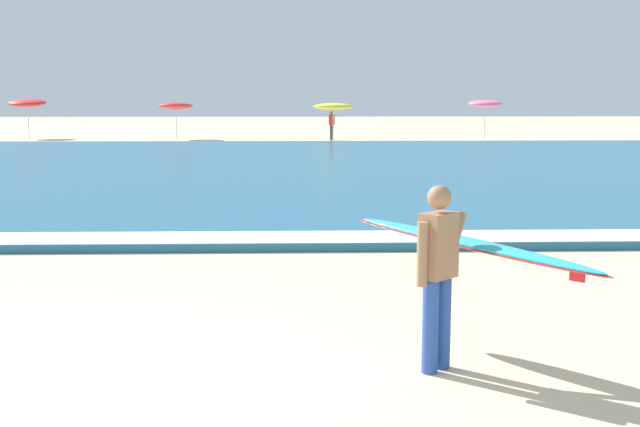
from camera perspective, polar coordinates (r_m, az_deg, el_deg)
ground_plane at (r=7.38m, az=-14.74°, el=-11.95°), size 160.00×160.00×0.00m
sea at (r=26.88m, az=-5.20°, el=3.24°), size 120.00×28.00×0.14m
surf_foam at (r=13.62m, az=-8.58°, el=-1.69°), size 120.00×1.14×0.01m
surfer_with_board at (r=7.59m, az=9.55°, el=-3.06°), size 2.18×2.30×1.73m
beach_umbrella_0 at (r=48.24m, az=-20.05°, el=7.39°), size 2.04×2.06×2.28m
beach_umbrella_1 at (r=45.39m, az=-10.20°, el=7.53°), size 1.87×1.89×2.07m
beach_umbrella_2 at (r=43.39m, az=0.94°, el=7.60°), size 2.12×2.13×2.03m
beach_umbrella_3 at (r=45.00m, az=11.65°, el=7.65°), size 1.79×1.80×2.20m
beachgoer_near_row_left at (r=43.64m, az=0.83°, el=6.33°), size 0.32×0.20×1.58m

